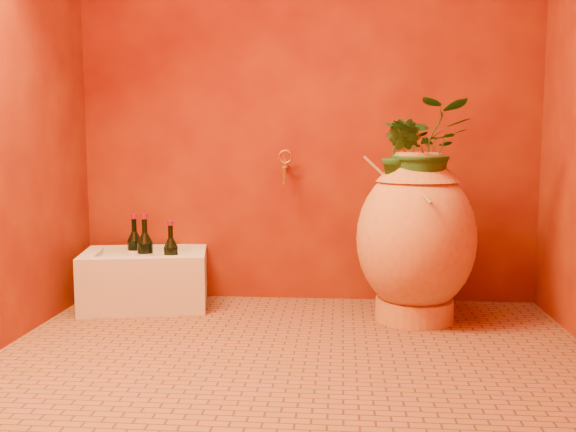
# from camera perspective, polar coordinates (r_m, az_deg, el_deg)

# --- Properties ---
(floor) EXTENTS (2.50, 2.50, 0.00)m
(floor) POSITION_cam_1_polar(r_m,az_deg,el_deg) (2.69, 0.46, -12.49)
(floor) COLOR brown
(floor) RESTS_ON ground
(wall_back) EXTENTS (2.50, 0.02, 2.50)m
(wall_back) POSITION_cam_1_polar(r_m,az_deg,el_deg) (3.56, 1.73, 12.64)
(wall_back) COLOR #630F05
(wall_back) RESTS_ON ground
(amphora) EXTENTS (0.77, 0.77, 0.83)m
(amphora) POSITION_cam_1_polar(r_m,az_deg,el_deg) (3.19, 11.30, -1.90)
(amphora) COLOR #C88138
(amphora) RESTS_ON floor
(stone_basin) EXTENTS (0.71, 0.55, 0.30)m
(stone_basin) POSITION_cam_1_polar(r_m,az_deg,el_deg) (3.52, -12.57, -5.58)
(stone_basin) COLOR beige
(stone_basin) RESTS_ON floor
(wine_bottle_a) EXTENTS (0.08, 0.08, 0.31)m
(wine_bottle_a) POSITION_cam_1_polar(r_m,az_deg,el_deg) (3.38, -10.35, -3.77)
(wine_bottle_a) COLOR black
(wine_bottle_a) RESTS_ON stone_basin
(wine_bottle_b) EXTENTS (0.08, 0.08, 0.33)m
(wine_bottle_b) POSITION_cam_1_polar(r_m,az_deg,el_deg) (3.57, -13.45, -3.18)
(wine_bottle_b) COLOR black
(wine_bottle_b) RESTS_ON stone_basin
(wine_bottle_c) EXTENTS (0.08, 0.08, 0.34)m
(wine_bottle_c) POSITION_cam_1_polar(r_m,az_deg,el_deg) (3.42, -12.56, -3.50)
(wine_bottle_c) COLOR black
(wine_bottle_c) RESTS_ON stone_basin
(wall_tap) EXTENTS (0.08, 0.17, 0.18)m
(wall_tap) POSITION_cam_1_polar(r_m,az_deg,el_deg) (3.46, -0.26, 4.53)
(wall_tap) COLOR #B08528
(wall_tap) RESTS_ON wall_back
(plant_main) EXTENTS (0.42, 0.37, 0.46)m
(plant_main) POSITION_cam_1_polar(r_m,az_deg,el_deg) (3.14, 12.06, 5.93)
(plant_main) COLOR #1A4A1C
(plant_main) RESTS_ON amphora
(plant_side) EXTENTS (0.23, 0.22, 0.33)m
(plant_side) POSITION_cam_1_polar(r_m,az_deg,el_deg) (3.10, 9.97, 5.45)
(plant_side) COLOR #1A4A1C
(plant_side) RESTS_ON amphora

